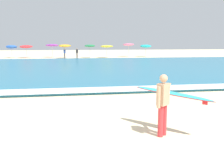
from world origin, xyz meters
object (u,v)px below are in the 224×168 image
at_px(surfer_with_board, 168,98).
at_px(beach_umbrella_6, 107,46).
at_px(beach_umbrella_5, 90,46).
at_px(beach_umbrella_7, 129,45).
at_px(beachgoer_near_row_left, 77,53).
at_px(beach_umbrella_3, 52,45).
at_px(beach_umbrella_2, 26,47).
at_px(beach_umbrella_4, 65,46).
at_px(beach_umbrella_8, 146,46).
at_px(beachgoer_near_row_mid, 65,53).
at_px(beach_umbrella_1, 11,47).

relative_size(surfer_with_board, beach_umbrella_6, 1.01).
distance_m(beach_umbrella_5, beach_umbrella_6, 2.76).
distance_m(beach_umbrella_7, beachgoer_near_row_left, 9.51).
xyz_separation_m(surfer_with_board, beach_umbrella_3, (-5.26, 39.18, 1.00)).
distance_m(surfer_with_board, beach_umbrella_2, 39.66).
distance_m(beach_umbrella_2, beach_umbrella_3, 4.15).
relative_size(surfer_with_board, beach_umbrella_4, 0.96).
distance_m(beach_umbrella_2, beach_umbrella_8, 20.31).
bearing_deg(beach_umbrella_4, surfer_with_board, -85.14).
bearing_deg(beachgoer_near_row_mid, beach_umbrella_5, 8.31).
distance_m(beach_umbrella_4, beachgoer_near_row_left, 2.19).
height_order(beach_umbrella_8, beachgoer_near_row_mid, beach_umbrella_8).
relative_size(beach_umbrella_6, beach_umbrella_8, 0.97).
bearing_deg(beach_umbrella_4, beach_umbrella_3, 128.26).
xyz_separation_m(beach_umbrella_5, beach_umbrella_6, (2.72, -0.45, -0.08)).
height_order(beach_umbrella_3, beach_umbrella_4, beach_umbrella_3).
distance_m(beach_umbrella_1, beach_umbrella_3, 6.43).
bearing_deg(beach_umbrella_3, beach_umbrella_1, -175.80).
xyz_separation_m(beach_umbrella_7, beachgoer_near_row_left, (-9.05, -2.63, -1.29)).
bearing_deg(beachgoer_near_row_mid, beach_umbrella_2, 158.95).
bearing_deg(beachgoer_near_row_mid, beach_umbrella_3, 124.34).
xyz_separation_m(beach_umbrella_2, beach_umbrella_8, (20.30, 0.47, 0.02)).
bearing_deg(beachgoer_near_row_left, beach_umbrella_1, 167.19).
relative_size(beach_umbrella_2, beach_umbrella_3, 0.92).
relative_size(beach_umbrella_3, beachgoer_near_row_left, 1.46).
bearing_deg(beachgoer_near_row_left, beach_umbrella_5, 11.21).
distance_m(beach_umbrella_1, beachgoer_near_row_mid, 8.90).
height_order(surfer_with_board, beach_umbrella_3, beach_umbrella_3).
distance_m(beach_umbrella_1, beachgoer_near_row_left, 10.74).
bearing_deg(beach_umbrella_5, beach_umbrella_8, 12.58).
bearing_deg(surfer_with_board, beachgoer_near_row_mid, 95.04).
xyz_separation_m(beach_umbrella_4, beach_umbrella_5, (3.97, 0.31, -0.02)).
xyz_separation_m(beach_umbrella_3, beach_umbrella_5, (6.12, -2.43, -0.07)).
bearing_deg(surfer_with_board, beach_umbrella_6, 84.36).
bearing_deg(beachgoer_near_row_left, beach_umbrella_7, 16.23).
bearing_deg(beachgoer_near_row_mid, beach_umbrella_6, 1.24).
bearing_deg(beach_umbrella_1, beach_umbrella_6, -8.94).
distance_m(beach_umbrella_6, beachgoer_near_row_left, 4.93).
height_order(beach_umbrella_2, beach_umbrella_5, beach_umbrella_5).
relative_size(beach_umbrella_3, beach_umbrella_4, 1.03).
bearing_deg(beach_umbrella_5, beach_umbrella_2, 170.13).
relative_size(beach_umbrella_2, beach_umbrella_5, 0.97).
bearing_deg(beach_umbrella_5, beach_umbrella_6, -9.31).
relative_size(beach_umbrella_4, beach_umbrella_7, 0.94).
bearing_deg(beach_umbrella_6, beach_umbrella_7, 32.22).
relative_size(beach_umbrella_8, beachgoer_near_row_mid, 1.38).
xyz_separation_m(beach_umbrella_5, beachgoer_near_row_left, (-2.10, -0.42, -1.12)).
height_order(beach_umbrella_7, beachgoer_near_row_mid, beach_umbrella_7).
relative_size(surfer_with_board, beach_umbrella_2, 1.00).
bearing_deg(beach_umbrella_2, beach_umbrella_1, 175.63).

